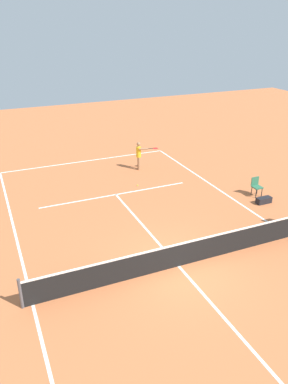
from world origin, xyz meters
The scene contains 7 objects.
ground_plane centered at (0.00, 0.00, 0.00)m, with size 60.00×60.00×0.00m, color #C66B3D.
court_lines centered at (0.00, 0.00, 0.00)m, with size 10.40×24.52×0.01m.
tennis_net centered at (0.00, 0.00, 0.50)m, with size 11.00×0.10×1.07m.
player_serving centered at (-2.50, -9.53, 0.99)m, with size 1.21×0.83×1.67m.
tennis_ball centered at (-1.43, -7.29, 0.03)m, with size 0.07×0.07×0.07m, color #CCE033.
courtside_chair_mid centered at (-6.44, -3.82, 0.53)m, with size 0.44×0.46×0.95m.
equipment_bag centered at (-6.23, -2.94, 0.15)m, with size 0.76×0.32×0.30m, color black.
Camera 1 is at (5.70, 9.96, 8.12)m, focal length 35.68 mm.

